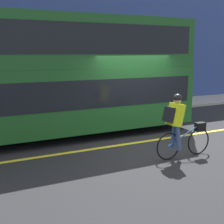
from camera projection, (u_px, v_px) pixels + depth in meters
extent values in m
plane|color=#232326|center=(147.00, 144.00, 9.01)|extent=(80.00, 80.00, 0.00)
cube|color=yellow|center=(143.00, 142.00, 9.19)|extent=(50.00, 0.14, 0.01)
cube|color=#A8A399|center=(82.00, 111.00, 13.55)|extent=(60.00, 2.27, 0.10)
cube|color=#33478C|center=(71.00, 21.00, 13.93)|extent=(60.00, 0.30, 7.91)
cylinder|color=black|center=(118.00, 115.00, 10.70)|extent=(0.92, 0.30, 0.92)
cube|color=#194C1E|center=(12.00, 101.00, 9.04)|extent=(11.27, 2.50, 1.86)
cube|color=black|center=(11.00, 93.00, 8.99)|extent=(10.82, 2.52, 0.82)
cube|color=#194C1E|center=(8.00, 41.00, 8.71)|extent=(11.27, 2.40, 1.51)
cube|color=black|center=(8.00, 39.00, 8.70)|extent=(10.82, 2.42, 0.85)
torus|color=black|center=(198.00, 141.00, 8.01)|extent=(0.69, 0.04, 0.69)
torus|color=black|center=(168.00, 146.00, 7.59)|extent=(0.69, 0.04, 0.69)
cylinder|color=#2D4C8C|center=(184.00, 135.00, 7.76)|extent=(0.96, 0.03, 0.47)
cylinder|color=#2D4C8C|center=(173.00, 136.00, 7.59)|extent=(0.03, 0.03, 0.51)
cube|color=black|center=(200.00, 127.00, 7.95)|extent=(0.26, 0.16, 0.22)
cube|color=#D8EA19|center=(176.00, 114.00, 7.52)|extent=(0.37, 0.32, 0.58)
cube|color=black|center=(169.00, 114.00, 7.43)|extent=(0.21, 0.26, 0.38)
cylinder|color=#384C7A|center=(174.00, 136.00, 7.73)|extent=(0.21, 0.11, 0.62)
cylinder|color=#384C7A|center=(178.00, 138.00, 7.57)|extent=(0.19, 0.11, 0.62)
sphere|color=tan|center=(177.00, 100.00, 7.47)|extent=(0.19, 0.19, 0.19)
sphere|color=black|center=(178.00, 98.00, 7.46)|extent=(0.21, 0.21, 0.21)
cylinder|color=#59595B|center=(182.00, 76.00, 15.47)|extent=(0.07, 0.07, 2.61)
cube|color=red|center=(183.00, 54.00, 15.23)|extent=(0.36, 0.02, 0.36)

